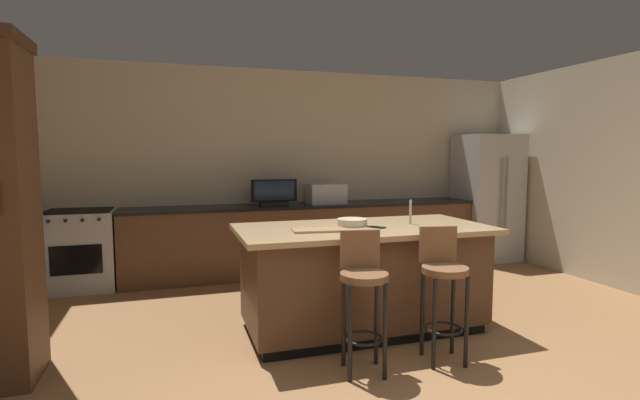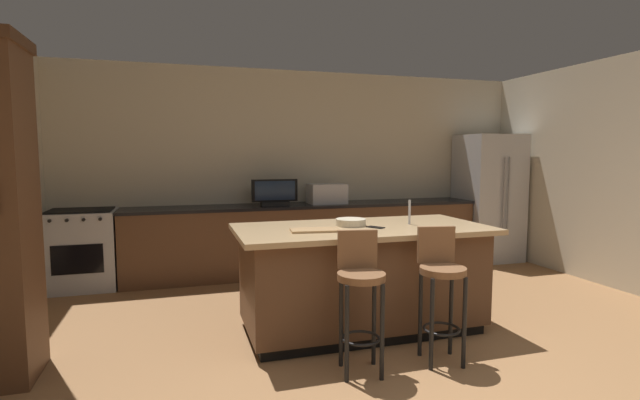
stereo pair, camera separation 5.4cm
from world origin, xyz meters
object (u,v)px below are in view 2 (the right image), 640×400
kitchen_island (362,277)px  bar_stool_right (441,281)px  refrigerator (488,198)px  tv_remote (352,222)px  range_oven (82,249)px  fruit_bowl (351,222)px  bar_stool_left (360,288)px  microwave (327,194)px  tv_monitor (275,194)px  cutting_board (315,230)px  cell_phone (376,227)px

kitchen_island → bar_stool_right: bar_stool_right is taller
refrigerator → tv_remote: 3.38m
refrigerator → bar_stool_right: 3.78m
range_oven → fruit_bowl: (2.52, -2.06, 0.50)m
range_oven → tv_remote: tv_remote is taller
bar_stool_left → tv_remote: (0.31, 0.97, 0.33)m
microwave → tv_remote: 1.94m
kitchen_island → bar_stool_left: 0.82m
kitchen_island → microwave: size_ratio=4.56×
refrigerator → bar_stool_right: refrigerator is taller
tv_monitor → bar_stool_left: bearing=-89.2°
fruit_bowl → cutting_board: size_ratio=0.67×
microwave → tv_remote: size_ratio=2.82×
microwave → bar_stool_left: size_ratio=0.48×
range_oven → bar_stool_right: (2.93, -2.88, 0.15)m
bar_stool_right → fruit_bowl: bar_stool_right is taller
tv_monitor → bar_stool_left: size_ratio=0.58×
bar_stool_right → cutting_board: (-0.79, 0.63, 0.33)m
tv_monitor → fruit_bowl: 2.03m
bar_stool_left → bar_stool_right: (0.64, -0.01, -0.00)m
bar_stool_left → cutting_board: bearing=114.1°
kitchen_island → range_oven: (-2.60, 2.13, -0.01)m
bar_stool_left → fruit_bowl: (0.23, 0.82, 0.35)m
kitchen_island → range_oven: size_ratio=2.37×
tv_monitor → cell_phone: tv_monitor is taller
fruit_bowl → tv_remote: size_ratio=1.56×
kitchen_island → bar_stool_left: size_ratio=2.18×
fruit_bowl → refrigerator: bearing=34.5°
refrigerator → cell_phone: refrigerator is taller
range_oven → microwave: microwave is taller
bar_stool_left → refrigerator: bearing=52.2°
range_oven → fruit_bowl: fruit_bowl is taller
kitchen_island → fruit_bowl: size_ratio=8.27×
fruit_bowl → microwave: bearing=78.1°
tv_monitor → fruit_bowl: size_ratio=2.21×
bar_stool_right → fruit_bowl: size_ratio=3.78×
range_oven → tv_monitor: size_ratio=1.57×
kitchen_island → tv_remote: (-0.00, 0.23, 0.46)m
kitchen_island → fruit_bowl: bearing=137.2°
bar_stool_left → microwave: bearing=87.2°
kitchen_island → fruit_bowl: (-0.08, 0.07, 0.48)m
bar_stool_right → cell_phone: bar_stool_right is taller
range_oven → bar_stool_left: size_ratio=0.92×
bar_stool_right → tv_remote: bearing=118.9°
microwave → cell_phone: bearing=-97.0°
tv_monitor → bar_stool_left: (0.04, -2.82, -0.45)m
refrigerator → range_oven: refrigerator is taller
bar_stool_right → fruit_bowl: bearing=126.4°
refrigerator → tv_remote: (-2.83, -1.84, 0.02)m
microwave → tv_monitor: bearing=-175.8°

